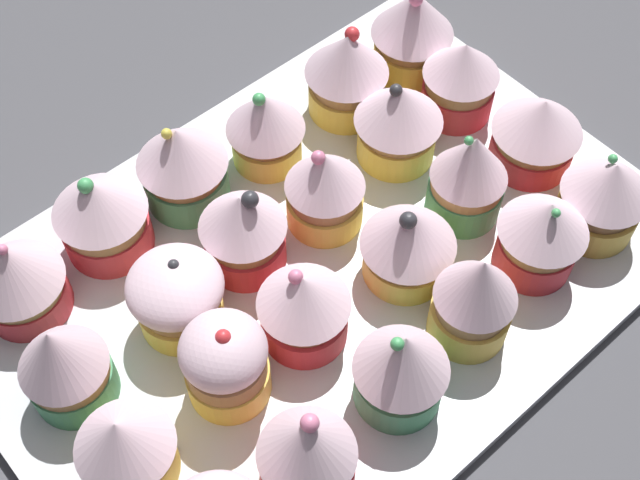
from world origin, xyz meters
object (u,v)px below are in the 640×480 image
at_px(cupcake_5, 15,277).
at_px(cupcake_8, 325,188).
at_px(baking_tray, 320,269).
at_px(cupcake_4, 101,214).
at_px(cupcake_7, 398,120).
at_px(cupcake_6, 460,78).
at_px(cupcake_15, 304,305).
at_px(cupcake_0, 413,30).
at_px(cupcake_10, 177,296).
at_px(cupcake_13, 469,176).
at_px(cupcake_21, 401,367).
at_px(cupcake_20, 475,298).
at_px(cupcake_11, 63,364).
at_px(cupcake_12, 537,131).
at_px(cupcake_17, 126,446).
at_px(cupcake_3, 182,164).
at_px(cupcake_19, 542,234).
at_px(cupcake_18, 604,196).
at_px(cupcake_2, 265,126).
at_px(cupcake_16, 225,362).
at_px(cupcake_9, 243,229).
at_px(cupcake_14, 408,241).
at_px(cupcake_22, 307,453).

height_order(cupcake_5, cupcake_8, cupcake_8).
relative_size(baking_tray, cupcake_4, 6.53).
bearing_deg(cupcake_7, baking_tray, 19.18).
bearing_deg(cupcake_6, cupcake_15, 18.27).
bearing_deg(baking_tray, cupcake_15, 37.91).
xyz_separation_m(cupcake_7, cupcake_15, (0.15, 0.07, -0.00)).
bearing_deg(cupcake_7, cupcake_0, -140.83).
xyz_separation_m(cupcake_10, cupcake_13, (-0.21, 0.06, 0.01)).
relative_size(cupcake_5, cupcake_15, 1.03).
distance_m(cupcake_5, cupcake_21, 0.25).
xyz_separation_m(cupcake_4, cupcake_10, (-0.00, 0.08, -0.00)).
xyz_separation_m(cupcake_13, cupcake_20, (0.07, 0.07, 0.00)).
xyz_separation_m(cupcake_11, cupcake_21, (-0.15, 0.13, 0.00)).
height_order(cupcake_12, cupcake_17, cupcake_17).
height_order(cupcake_4, cupcake_13, cupcake_13).
distance_m(cupcake_3, cupcake_19, 0.25).
xyz_separation_m(cupcake_20, cupcake_21, (0.07, 0.00, -0.00)).
distance_m(cupcake_15, cupcake_17, 0.14).
bearing_deg(cupcake_20, cupcake_11, -31.21).
xyz_separation_m(cupcake_10, cupcake_18, (-0.27, 0.13, 0.00)).
relative_size(cupcake_2, cupcake_16, 0.95).
bearing_deg(cupcake_10, cupcake_11, -1.51).
relative_size(cupcake_10, cupcake_11, 0.82).
bearing_deg(cupcake_9, cupcake_14, 134.17).
distance_m(cupcake_8, cupcake_18, 0.19).
bearing_deg(cupcake_14, cupcake_18, 154.23).
distance_m(cupcake_3, cupcake_20, 0.22).
bearing_deg(cupcake_8, cupcake_9, -8.05).
bearing_deg(cupcake_6, cupcake_18, 86.91).
bearing_deg(cupcake_19, cupcake_14, -37.54).
bearing_deg(cupcake_17, baking_tray, -168.30).
xyz_separation_m(cupcake_4, cupcake_19, (-0.21, 0.21, 0.00)).
relative_size(cupcake_12, cupcake_21, 0.84).
bearing_deg(cupcake_13, cupcake_12, 178.82).
bearing_deg(cupcake_13, cupcake_5, -26.22).
height_order(cupcake_6, cupcake_16, cupcake_16).
xyz_separation_m(cupcake_9, cupcake_12, (-0.22, 0.07, -0.00)).
bearing_deg(cupcake_14, cupcake_11, -18.07).
relative_size(cupcake_0, cupcake_20, 0.99).
bearing_deg(cupcake_15, cupcake_5, -47.42).
relative_size(cupcake_13, cupcake_22, 0.99).
bearing_deg(baking_tray, cupcake_0, -151.98).
distance_m(cupcake_2, cupcake_9, 0.09).
bearing_deg(cupcake_11, cupcake_2, -161.94).
height_order(cupcake_10, cupcake_19, cupcake_19).
bearing_deg(baking_tray, cupcake_12, 169.43).
bearing_deg(cupcake_0, cupcake_7, 39.17).
height_order(cupcake_6, cupcake_8, cupcake_8).
xyz_separation_m(cupcake_3, cupcake_6, (-0.21, 0.07, -0.00)).
bearing_deg(cupcake_12, cupcake_20, 25.99).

